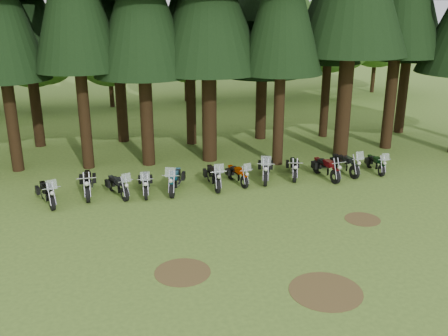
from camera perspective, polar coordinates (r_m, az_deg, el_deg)
The scene contains 23 objects.
ground at distance 18.50m, azimuth 3.70°, elevation -7.73°, with size 120.00×120.00×0.00m, color #476726.
pine_back_4 at distance 30.45m, azimuth 4.54°, elevation 18.60°, with size 4.94×4.94×13.78m.
decid_2 at distance 41.22m, azimuth -20.88°, elevation 12.86°, with size 6.72×6.53×8.40m.
decid_3 at distance 41.21m, azimuth -12.67°, elevation 12.98°, with size 6.12×5.95×7.65m.
decid_4 at distance 42.87m, azimuth -4.01°, elevation 13.37°, with size 5.93×5.76×7.41m.
decid_5 at distance 43.66m, azimuth 5.15°, elevation 15.89°, with size 8.45×8.21×10.56m.
decid_6 at distance 47.27m, azimuth 12.49°, elevation 14.48°, with size 7.06×6.86×8.82m.
decid_7 at distance 49.14m, azimuth 17.74°, elevation 15.39°, with size 8.44×8.20×10.55m.
dirt_patch_0 at distance 16.22m, azimuth -4.76°, elevation -11.77°, with size 1.80×1.80×0.01m, color #4C3D1E.
dirt_patch_1 at distance 20.51m, azimuth 15.55°, elevation -5.66°, with size 1.40×1.40×0.01m, color #4C3D1E.
dirt_patch_2 at distance 15.53m, azimuth 11.54°, elevation -13.62°, with size 2.20×2.20×0.01m, color #4C3D1E.
motorcycle_0 at distance 22.30m, azimuth -19.54°, elevation -2.79°, with size 1.00×2.20×1.41m.
motorcycle_1 at distance 22.81m, azimuth -15.31°, elevation -1.79°, with size 0.37×2.47×1.00m.
motorcycle_2 at distance 22.40m, azimuth -12.01°, elevation -2.08°, with size 1.02×2.07×1.34m.
motorcycle_3 at distance 22.45m, azimuth -8.96°, elevation -1.82°, with size 0.44×2.18×1.37m.
motorcycle_4 at distance 22.55m, azimuth -5.60°, elevation -1.46°, with size 0.95×2.35×1.50m.
motorcycle_5 at distance 22.96m, azimuth -1.20°, elevation -1.04°, with size 0.44×2.32×1.46m.
motorcycle_6 at distance 23.41m, azimuth 1.56°, elevation -0.81°, with size 0.71×2.02×1.27m.
motorcycle_7 at distance 23.95m, azimuth 4.76°, elevation -0.18°, with size 1.00×2.44×1.55m.
motorcycle_8 at distance 24.53m, azimuth 7.94°, elevation -0.02°, with size 0.71×2.12×0.88m.
motorcycle_9 at distance 24.60m, azimuth 11.59°, elevation -0.09°, with size 0.49×2.31×0.94m.
motorcycle_10 at distance 25.44m, azimuth 13.67°, elevation 0.39°, with size 0.68×2.32×1.45m.
motorcycle_11 at distance 26.15m, azimuth 16.96°, elevation 0.44°, with size 0.41×1.99×1.25m.
Camera 1 is at (-4.71, -15.92, 8.16)m, focal length 40.00 mm.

